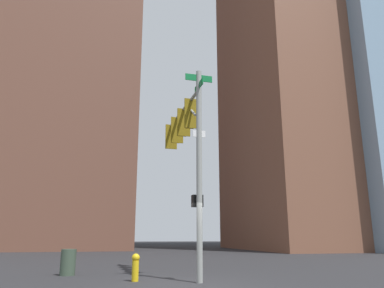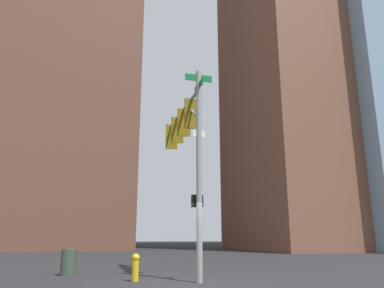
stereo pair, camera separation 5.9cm
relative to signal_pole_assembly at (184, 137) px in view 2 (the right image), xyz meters
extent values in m
plane|color=#262628|center=(-2.17, 0.36, -5.29)|extent=(200.00, 200.00, 0.00)
cylinder|color=gray|center=(-2.03, -0.10, -1.69)|extent=(0.19, 0.19, 7.19)
cylinder|color=gray|center=(0.64, 0.03, 1.19)|extent=(5.35, 0.39, 0.12)
cylinder|color=gray|center=(-1.07, -0.05, 0.74)|extent=(1.04, 0.14, 0.75)
cube|color=#0F6B33|center=(-2.03, -0.10, 1.65)|extent=(0.08, 1.00, 0.24)
cube|color=#0F6B33|center=(-2.03, -0.10, 1.35)|extent=(0.95, 0.08, 0.24)
cube|color=white|center=(-2.03, -0.10, -0.43)|extent=(0.05, 0.45, 0.24)
cube|color=gold|center=(-0.87, -0.04, 0.63)|extent=(0.36, 0.36, 1.00)
cube|color=#775E0F|center=(-1.06, -0.05, 0.63)|extent=(0.07, 0.55, 1.16)
sphere|color=red|center=(-0.67, -0.03, 0.93)|extent=(0.20, 0.20, 0.20)
cylinder|color=gold|center=(-0.60, -0.03, 1.02)|extent=(0.05, 0.23, 0.23)
sphere|color=#4C330A|center=(-0.67, -0.03, 0.63)|extent=(0.20, 0.20, 0.20)
cylinder|color=gold|center=(-0.60, -0.03, 0.72)|extent=(0.05, 0.23, 0.23)
sphere|color=#0A3819|center=(-0.67, -0.03, 0.33)|extent=(0.20, 0.20, 0.20)
cylinder|color=gold|center=(-0.60, -0.03, 0.42)|extent=(0.05, 0.23, 0.23)
cube|color=gold|center=(0.29, 0.01, 0.63)|extent=(0.36, 0.36, 1.00)
cube|color=#775E0F|center=(0.10, 0.01, 0.63)|extent=(0.07, 0.55, 1.16)
sphere|color=#470A07|center=(0.50, 0.02, 0.93)|extent=(0.20, 0.20, 0.20)
cylinder|color=gold|center=(0.56, 0.03, 1.02)|extent=(0.05, 0.23, 0.23)
sphere|color=#4C330A|center=(0.50, 0.02, 0.63)|extent=(0.20, 0.20, 0.20)
cylinder|color=gold|center=(0.56, 0.03, 0.72)|extent=(0.05, 0.23, 0.23)
sphere|color=green|center=(0.50, 0.02, 0.33)|extent=(0.20, 0.20, 0.20)
cylinder|color=gold|center=(0.56, 0.03, 0.42)|extent=(0.05, 0.23, 0.23)
cube|color=gold|center=(1.45, 0.07, 0.63)|extent=(0.36, 0.36, 1.00)
cube|color=#775E0F|center=(1.26, 0.06, 0.63)|extent=(0.07, 0.55, 1.16)
sphere|color=red|center=(1.66, 0.08, 0.93)|extent=(0.20, 0.20, 0.20)
cylinder|color=gold|center=(1.72, 0.09, 1.02)|extent=(0.05, 0.23, 0.23)
sphere|color=#4C330A|center=(1.66, 0.08, 0.63)|extent=(0.20, 0.20, 0.20)
cylinder|color=gold|center=(1.72, 0.09, 0.72)|extent=(0.05, 0.23, 0.23)
sphere|color=#0A3819|center=(1.66, 0.08, 0.33)|extent=(0.20, 0.20, 0.20)
cylinder|color=gold|center=(1.72, 0.09, 0.42)|extent=(0.05, 0.23, 0.23)
cube|color=gold|center=(2.62, 0.13, 0.63)|extent=(0.36, 0.36, 1.00)
cube|color=#775E0F|center=(2.43, 0.12, 0.63)|extent=(0.07, 0.55, 1.16)
sphere|color=#470A07|center=(2.82, 0.14, 0.93)|extent=(0.20, 0.20, 0.20)
cylinder|color=gold|center=(2.89, 0.14, 1.02)|extent=(0.05, 0.23, 0.23)
sphere|color=#4C330A|center=(2.82, 0.14, 0.63)|extent=(0.20, 0.20, 0.20)
cylinder|color=gold|center=(2.89, 0.14, 0.72)|extent=(0.05, 0.23, 0.23)
sphere|color=green|center=(2.82, 0.14, 0.33)|extent=(0.20, 0.20, 0.20)
cylinder|color=gold|center=(2.89, 0.14, 0.42)|extent=(0.05, 0.23, 0.23)
cube|color=black|center=(-1.79, -0.09, -2.72)|extent=(0.27, 0.37, 0.40)
cube|color=#EA5914|center=(-1.65, -0.08, -2.72)|extent=(0.03, 0.25, 0.28)
cylinder|color=gold|center=(-1.19, 1.85, -4.97)|extent=(0.22, 0.22, 0.65)
sphere|color=gold|center=(-1.19, 1.85, -4.55)|extent=(0.26, 0.26, 0.26)
cylinder|color=gold|center=(-1.03, 1.85, -4.93)|extent=(0.10, 0.09, 0.09)
cylinder|color=#384738|center=(1.26, 4.18, -4.82)|extent=(0.56, 0.56, 0.95)
cube|color=brown|center=(33.95, 10.36, 20.62)|extent=(19.58, 20.71, 51.81)
cube|color=brown|center=(25.17, -19.40, 18.31)|extent=(19.57, 14.36, 47.20)
cube|color=#7A99B2|center=(29.83, -34.49, 26.94)|extent=(32.98, 28.17, 64.46)
cube|color=brown|center=(54.47, 19.80, 12.80)|extent=(20.25, 17.65, 36.17)
camera|label=1|loc=(-13.93, 2.87, -3.87)|focal=34.49mm
camera|label=2|loc=(-13.94, 2.81, -3.87)|focal=34.49mm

